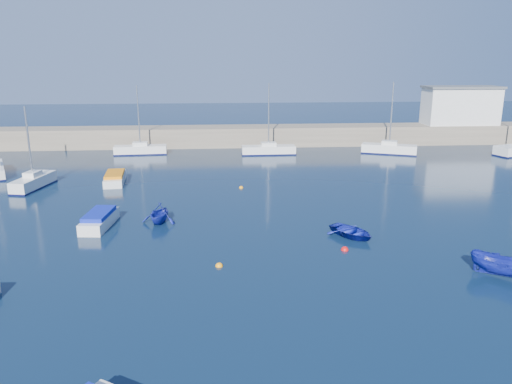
{
  "coord_description": "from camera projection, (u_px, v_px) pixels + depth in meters",
  "views": [
    {
      "loc": [
        -3.94,
        -22.08,
        11.98
      ],
      "look_at": [
        -1.07,
        15.67,
        1.6
      ],
      "focal_mm": 35.0,
      "sensor_mm": 36.0,
      "label": 1
    }
  ],
  "objects": [
    {
      "name": "sailboat_3",
      "position": [
        33.0,
        182.0,
        46.5
      ],
      "size": [
        2.69,
        5.83,
        7.58
      ],
      "rotation": [
        0.0,
        0.0,
        -0.21
      ],
      "color": "silver",
      "rests_on": "ground"
    },
    {
      "name": "dinghy_right",
      "position": [
        504.0,
        266.0,
        27.69
      ],
      "size": [
        3.63,
        3.29,
        1.38
      ],
      "primitive_type": "imported",
      "rotation": [
        0.0,
        0.0,
        0.89
      ],
      "color": "#16229B",
      "rests_on": "ground"
    },
    {
      "name": "dinghy_left",
      "position": [
        159.0,
        213.0,
        36.73
      ],
      "size": [
        3.11,
        3.4,
        1.51
      ],
      "primitive_type": "imported",
      "rotation": [
        0.0,
        0.0,
        -0.25
      ],
      "color": "#16229B",
      "rests_on": "ground"
    },
    {
      "name": "buoy_0",
      "position": [
        219.0,
        266.0,
        29.34
      ],
      "size": [
        0.45,
        0.45,
        0.45
      ],
      "primitive_type": "sphere",
      "color": "orange",
      "rests_on": "ground"
    },
    {
      "name": "harbor_office",
      "position": [
        461.0,
        106.0,
        69.77
      ],
      "size": [
        10.0,
        4.0,
        5.0
      ],
      "primitive_type": "cube",
      "color": "silver",
      "rests_on": "back_wall"
    },
    {
      "name": "dinghy_center",
      "position": [
        352.0,
        232.0,
        34.06
      ],
      "size": [
        3.93,
        4.2,
        0.71
      ],
      "primitive_type": "imported",
      "rotation": [
        0.0,
        0.0,
        0.59
      ],
      "color": "#16229B",
      "rests_on": "ground"
    },
    {
      "name": "sailboat_6",
      "position": [
        269.0,
        150.0,
        62.47
      ],
      "size": [
        6.71,
        2.0,
        8.75
      ],
      "rotation": [
        0.0,
        0.0,
        1.59
      ],
      "color": "silver",
      "rests_on": "ground"
    },
    {
      "name": "ground",
      "position": [
        301.0,
        306.0,
        24.69
      ],
      "size": [
        220.0,
        220.0,
        0.0
      ],
      "primitive_type": "plane",
      "color": "#0C1F36",
      "rests_on": "ground"
    },
    {
      "name": "sailboat_7",
      "position": [
        389.0,
        149.0,
        62.87
      ],
      "size": [
        6.92,
        4.26,
        8.88
      ],
      "rotation": [
        0.0,
        0.0,
        1.19
      ],
      "color": "silver",
      "rests_on": "ground"
    },
    {
      "name": "motorboat_2",
      "position": [
        115.0,
        178.0,
        48.52
      ],
      "size": [
        2.18,
        5.06,
        1.01
      ],
      "rotation": [
        0.0,
        0.0,
        0.09
      ],
      "color": "silver",
      "rests_on": "ground"
    },
    {
      "name": "motorboat_1",
      "position": [
        99.0,
        220.0,
        36.06
      ],
      "size": [
        2.07,
        4.69,
        1.11
      ],
      "rotation": [
        0.0,
        0.0,
        -0.11
      ],
      "color": "silver",
      "rests_on": "ground"
    },
    {
      "name": "sailboat_5",
      "position": [
        141.0,
        149.0,
        62.54
      ],
      "size": [
        6.52,
        2.18,
        8.48
      ],
      "rotation": [
        0.0,
        0.0,
        1.63
      ],
      "color": "silver",
      "rests_on": "ground"
    },
    {
      "name": "back_wall",
      "position": [
        247.0,
        136.0,
        68.58
      ],
      "size": [
        96.0,
        4.5,
        2.6
      ],
      "primitive_type": "cube",
      "color": "#736958",
      "rests_on": "ground"
    },
    {
      "name": "buoy_3",
      "position": [
        241.0,
        188.0,
        46.67
      ],
      "size": [
        0.4,
        0.4,
        0.4
      ],
      "primitive_type": "sphere",
      "color": "orange",
      "rests_on": "ground"
    },
    {
      "name": "buoy_1",
      "position": [
        345.0,
        250.0,
        31.77
      ],
      "size": [
        0.49,
        0.49,
        0.49
      ],
      "primitive_type": "sphere",
      "color": "red",
      "rests_on": "ground"
    }
  ]
}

